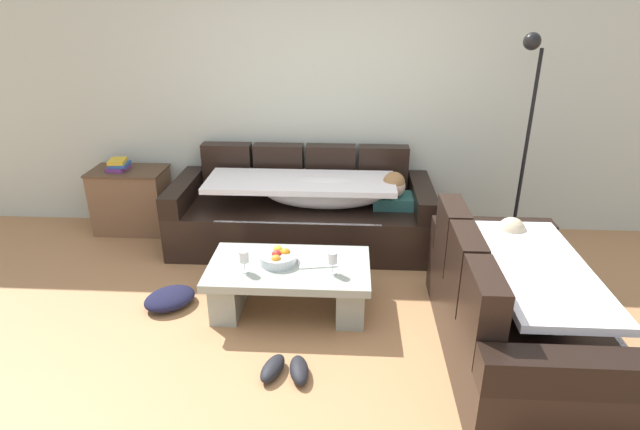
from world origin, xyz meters
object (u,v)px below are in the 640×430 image
object	(u,v)px
crumpled_garment	(170,298)
coffee_table	(289,281)
side_cabinet	(132,200)
fruit_bowl	(278,257)
couch_near_window	(516,311)
wine_glass_near_right	(332,259)
pair_of_shoes	(286,369)
open_magazine	(317,261)
wine_glass_near_left	(244,257)
couch_along_wall	(306,212)
floor_lamp	(524,134)
book_stack_on_cabinet	(118,165)

from	to	relation	value
crumpled_garment	coffee_table	bearing A→B (deg)	0.61
coffee_table	side_cabinet	xyz separation A→B (m)	(-1.74, 1.35, 0.08)
fruit_bowl	crumpled_garment	xyz separation A→B (m)	(-0.85, -0.04, -0.36)
couch_near_window	side_cabinet	bearing A→B (deg)	61.02
couch_near_window	fruit_bowl	world-z (taller)	couch_near_window
wine_glass_near_right	side_cabinet	distance (m)	2.53
pair_of_shoes	open_magazine	bearing A→B (deg)	79.99
pair_of_shoes	wine_glass_near_left	bearing A→B (deg)	119.75
crumpled_garment	wine_glass_near_left	bearing A→B (deg)	-9.93
couch_along_wall	wine_glass_near_left	xyz separation A→B (m)	(-0.34, -1.25, 0.17)
wine_glass_near_left	open_magazine	world-z (taller)	wine_glass_near_left
coffee_table	pair_of_shoes	xyz separation A→B (m)	(0.06, -0.76, -0.19)
couch_along_wall	couch_near_window	bearing A→B (deg)	-46.63
floor_lamp	crumpled_garment	xyz separation A→B (m)	(-2.86, -1.12, -1.06)
side_cabinet	crumpled_garment	size ratio (longest dim) A/B	1.80
coffee_table	wine_glass_near_left	distance (m)	0.42
couch_near_window	wine_glass_near_left	distance (m)	1.88
open_magazine	side_cabinet	distance (m)	2.33
crumpled_garment	floor_lamp	bearing A→B (deg)	21.41
wine_glass_near_left	floor_lamp	world-z (taller)	floor_lamp
side_cabinet	crumpled_garment	world-z (taller)	side_cabinet
fruit_bowl	book_stack_on_cabinet	bearing A→B (deg)	142.80
fruit_bowl	couch_along_wall	bearing A→B (deg)	83.92
couch_near_window	wine_glass_near_right	size ratio (longest dim) A/B	10.82
wine_glass_near_left	crumpled_garment	world-z (taller)	wine_glass_near_left
coffee_table	fruit_bowl	size ratio (longest dim) A/B	4.29
fruit_bowl	open_magazine	world-z (taller)	fruit_bowl
book_stack_on_cabinet	crumpled_garment	world-z (taller)	book_stack_on_cabinet
wine_glass_near_left	pair_of_shoes	bearing A→B (deg)	-60.25
couch_along_wall	wine_glass_near_right	bearing A→B (deg)	-76.70
side_cabinet	book_stack_on_cabinet	distance (m)	0.38
couch_near_window	pair_of_shoes	size ratio (longest dim) A/B	5.13
open_magazine	floor_lamp	size ratio (longest dim) A/B	0.14
pair_of_shoes	wine_glass_near_right	bearing A→B (deg)	67.72
fruit_bowl	crumpled_garment	size ratio (longest dim) A/B	0.70
coffee_table	crumpled_garment	distance (m)	0.95
couch_along_wall	fruit_bowl	xyz separation A→B (m)	(-0.12, -1.10, 0.09)
couch_along_wall	coffee_table	bearing A→B (deg)	-91.77
wine_glass_near_right	couch_near_window	bearing A→B (deg)	-16.29
pair_of_shoes	coffee_table	bearing A→B (deg)	94.41
coffee_table	book_stack_on_cabinet	xyz separation A→B (m)	(-1.81, 1.35, 0.45)
couch_along_wall	book_stack_on_cabinet	world-z (taller)	couch_along_wall
open_magazine	floor_lamp	world-z (taller)	floor_lamp
coffee_table	wine_glass_near_right	bearing A→B (deg)	-17.64
fruit_bowl	couch_near_window	bearing A→B (deg)	-16.85
couch_along_wall	couch_near_window	size ratio (longest dim) A/B	1.34
wine_glass_near_left	side_cabinet	xyz separation A→B (m)	(-1.43, 1.47, -0.17)
open_magazine	floor_lamp	bearing A→B (deg)	20.60
wine_glass_near_right	floor_lamp	distance (m)	2.11
side_cabinet	wine_glass_near_left	bearing A→B (deg)	-45.85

